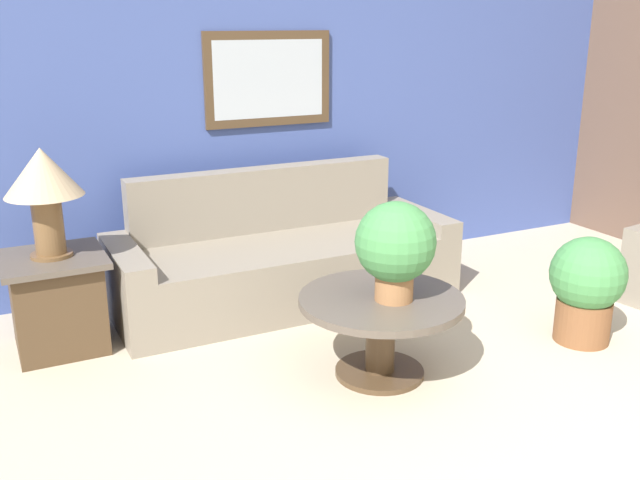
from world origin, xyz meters
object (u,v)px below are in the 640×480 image
(side_table, at_px, (57,301))
(potted_plant_on_table, at_px, (395,246))
(coffee_table, at_px, (381,319))
(table_lamp, at_px, (43,182))
(couch_main, at_px, (283,260))
(potted_plant_floor, at_px, (587,285))

(side_table, xyz_separation_m, potted_plant_on_table, (1.54, -1.18, 0.46))
(coffee_table, height_order, potted_plant_on_table, potted_plant_on_table)
(table_lamp, height_order, potted_plant_on_table, table_lamp)
(potted_plant_on_table, bearing_deg, couch_main, 92.85)
(table_lamp, bearing_deg, coffee_table, -36.89)
(coffee_table, height_order, potted_plant_floor, potted_plant_floor)
(coffee_table, distance_m, potted_plant_on_table, 0.42)
(coffee_table, relative_size, table_lamp, 1.41)
(side_table, bearing_deg, table_lamp, 0.00)
(coffee_table, distance_m, table_lamp, 1.99)
(side_table, xyz_separation_m, potted_plant_floor, (2.81, -1.30, 0.06))
(couch_main, relative_size, potted_plant_on_table, 4.38)
(couch_main, relative_size, potted_plant_floor, 3.55)
(side_table, bearing_deg, potted_plant_floor, -24.76)
(table_lamp, height_order, potted_plant_floor, table_lamp)
(side_table, bearing_deg, coffee_table, -36.89)
(potted_plant_on_table, height_order, potted_plant_floor, potted_plant_on_table)
(side_table, distance_m, potted_plant_on_table, 1.99)
(coffee_table, bearing_deg, potted_plant_floor, -7.39)
(couch_main, distance_m, coffee_table, 1.25)
(potted_plant_floor, bearing_deg, couch_main, 133.30)
(couch_main, relative_size, coffee_table, 2.61)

